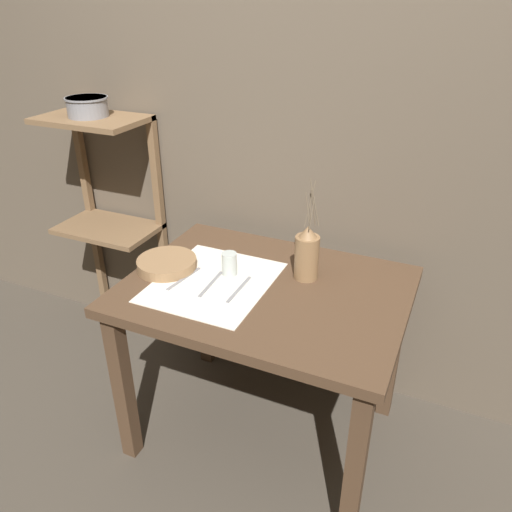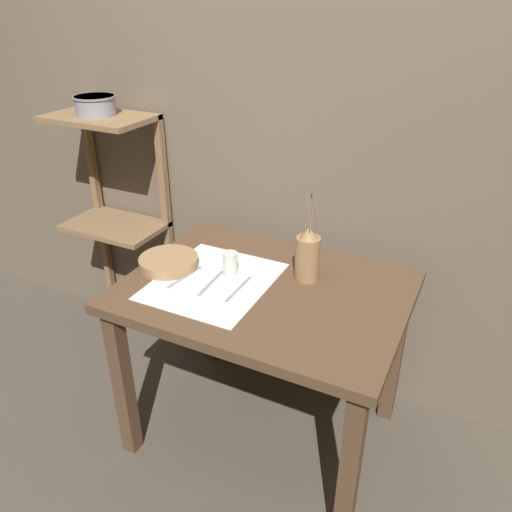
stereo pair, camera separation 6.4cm
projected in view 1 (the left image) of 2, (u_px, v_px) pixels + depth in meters
name	position (u px, v px, depth m)	size (l,w,h in m)	color
ground_plane	(264.00, 429.00, 2.21)	(12.00, 12.00, 0.00)	#473F35
stone_wall_back	(314.00, 133.00, 2.04)	(7.00, 0.06, 2.40)	brown
wooden_table	(265.00, 310.00, 1.91)	(1.04, 0.78, 0.74)	#4C3523
wooden_shelf_unit	(109.00, 194.00, 2.44)	(0.48, 0.31, 1.22)	brown
linen_cloth	(213.00, 282.00, 1.88)	(0.42, 0.49, 0.00)	silver
pitcher_with_flowers	(307.00, 254.00, 1.87)	(0.09, 0.09, 0.40)	olive
wooden_bowl	(167.00, 264.00, 1.97)	(0.23, 0.23, 0.04)	#8E6B47
glass_tumbler_near	(229.00, 264.00, 1.91)	(0.06, 0.06, 0.09)	#B7C1BC
fork_inner	(184.00, 278.00, 1.90)	(0.04, 0.19, 0.00)	gray
fork_outer	(211.00, 284.00, 1.86)	(0.02, 0.19, 0.00)	gray
knife_center	(239.00, 289.00, 1.83)	(0.01, 0.19, 0.00)	gray
metal_pot_large	(87.00, 106.00, 2.20)	(0.19, 0.19, 0.08)	gray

